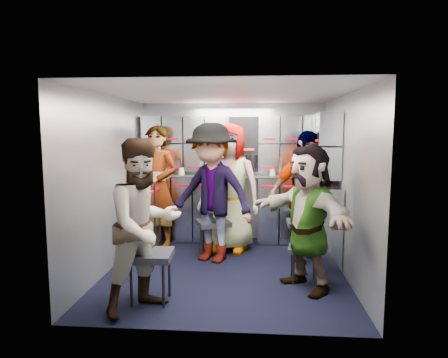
# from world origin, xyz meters

# --- Properties ---
(floor) EXTENTS (3.00, 3.00, 0.00)m
(floor) POSITION_xyz_m (0.00, 0.00, 0.00)
(floor) COLOR black
(floor) RESTS_ON ground
(wall_back) EXTENTS (2.80, 0.04, 2.10)m
(wall_back) POSITION_xyz_m (0.00, 1.50, 1.05)
(wall_back) COLOR #9399A1
(wall_back) RESTS_ON ground
(wall_left) EXTENTS (0.04, 3.00, 2.10)m
(wall_left) POSITION_xyz_m (-1.40, 0.00, 1.05)
(wall_left) COLOR #9399A1
(wall_left) RESTS_ON ground
(wall_right) EXTENTS (0.04, 3.00, 2.10)m
(wall_right) POSITION_xyz_m (1.40, 0.00, 1.05)
(wall_right) COLOR #9399A1
(wall_right) RESTS_ON ground
(ceiling) EXTENTS (2.80, 3.00, 0.02)m
(ceiling) POSITION_xyz_m (0.00, 0.00, 2.10)
(ceiling) COLOR silver
(ceiling) RESTS_ON wall_back
(cart_bank_back) EXTENTS (2.68, 0.38, 0.99)m
(cart_bank_back) POSITION_xyz_m (0.00, 1.29, 0.49)
(cart_bank_back) COLOR #989EA8
(cart_bank_back) RESTS_ON ground
(cart_bank_left) EXTENTS (0.38, 0.76, 0.99)m
(cart_bank_left) POSITION_xyz_m (-1.19, 0.56, 0.49)
(cart_bank_left) COLOR #989EA8
(cart_bank_left) RESTS_ON ground
(counter) EXTENTS (2.68, 0.42, 0.03)m
(counter) POSITION_xyz_m (0.00, 1.29, 1.01)
(counter) COLOR silver
(counter) RESTS_ON cart_bank_back
(locker_bank_back) EXTENTS (2.68, 0.28, 0.82)m
(locker_bank_back) POSITION_xyz_m (0.00, 1.35, 1.49)
(locker_bank_back) COLOR #989EA8
(locker_bank_back) RESTS_ON wall_back
(locker_bank_right) EXTENTS (0.28, 1.00, 0.82)m
(locker_bank_right) POSITION_xyz_m (1.25, 0.70, 1.49)
(locker_bank_right) COLOR #989EA8
(locker_bank_right) RESTS_ON wall_right
(right_cabinet) EXTENTS (0.28, 1.20, 1.00)m
(right_cabinet) POSITION_xyz_m (1.25, 0.60, 0.50)
(right_cabinet) COLOR #989EA8
(right_cabinet) RESTS_ON ground
(coffee_niche) EXTENTS (0.46, 0.16, 0.84)m
(coffee_niche) POSITION_xyz_m (0.18, 1.41, 1.47)
(coffee_niche) COLOR black
(coffee_niche) RESTS_ON wall_back
(red_latch_strip) EXTENTS (2.60, 0.02, 0.03)m
(red_latch_strip) POSITION_xyz_m (0.00, 1.09, 0.88)
(red_latch_strip) COLOR #950011
(red_latch_strip) RESTS_ON cart_bank_back
(jump_seat_near_left) EXTENTS (0.44, 0.42, 0.50)m
(jump_seat_near_left) POSITION_xyz_m (-0.67, -0.94, 0.44)
(jump_seat_near_left) COLOR black
(jump_seat_near_left) RESTS_ON ground
(jump_seat_mid_left) EXTENTS (0.52, 0.51, 0.49)m
(jump_seat_mid_left) POSITION_xyz_m (-0.20, 0.54, 0.43)
(jump_seat_mid_left) COLOR black
(jump_seat_mid_left) RESTS_ON ground
(jump_seat_center) EXTENTS (0.40, 0.38, 0.40)m
(jump_seat_center) POSITION_xyz_m (-0.00, 1.03, 0.36)
(jump_seat_center) COLOR black
(jump_seat_center) RESTS_ON ground
(jump_seat_mid_right) EXTENTS (0.40, 0.38, 0.47)m
(jump_seat_mid_right) POSITION_xyz_m (0.99, 0.66, 0.42)
(jump_seat_mid_right) COLOR black
(jump_seat_mid_right) RESTS_ON ground
(jump_seat_near_right) EXTENTS (0.39, 0.38, 0.41)m
(jump_seat_near_right) POSITION_xyz_m (0.91, -0.30, 0.36)
(jump_seat_near_right) COLOR black
(jump_seat_near_right) RESTS_ON ground
(attendant_standing) EXTENTS (0.75, 0.62, 1.75)m
(attendant_standing) POSITION_xyz_m (-1.05, 0.93, 0.88)
(attendant_standing) COLOR black
(attendant_standing) RESTS_ON ground
(attendant_arc_a) EXTENTS (0.98, 0.99, 1.61)m
(attendant_arc_a) POSITION_xyz_m (-0.67, -1.12, 0.81)
(attendant_arc_a) COLOR black
(attendant_arc_a) RESTS_ON ground
(attendant_arc_b) EXTENTS (1.32, 1.08, 1.78)m
(attendant_arc_b) POSITION_xyz_m (-0.20, 0.36, 0.89)
(attendant_arc_b) COLOR black
(attendant_arc_b) RESTS_ON ground
(attendant_arc_c) EXTENTS (0.98, 0.75, 1.79)m
(attendant_arc_c) POSITION_xyz_m (-0.00, 0.85, 0.89)
(attendant_arc_c) COLOR black
(attendant_arc_c) RESTS_ON ground
(attendant_arc_d) EXTENTS (1.07, 0.76, 1.69)m
(attendant_arc_d) POSITION_xyz_m (0.99, 0.48, 0.84)
(attendant_arc_d) COLOR black
(attendant_arc_d) RESTS_ON ground
(attendant_arc_e) EXTENTS (1.19, 1.45, 1.55)m
(attendant_arc_e) POSITION_xyz_m (0.91, -0.48, 0.78)
(attendant_arc_e) COLOR black
(attendant_arc_e) RESTS_ON ground
(bottle_left) EXTENTS (0.06, 0.06, 0.26)m
(bottle_left) POSITION_xyz_m (-0.45, 1.24, 1.16)
(bottle_left) COLOR white
(bottle_left) RESTS_ON counter
(bottle_mid) EXTENTS (0.06, 0.06, 0.22)m
(bottle_mid) POSITION_xyz_m (-0.08, 1.24, 1.14)
(bottle_mid) COLOR white
(bottle_mid) RESTS_ON counter
(bottle_right) EXTENTS (0.06, 0.06, 0.27)m
(bottle_right) POSITION_xyz_m (0.73, 1.24, 1.16)
(bottle_right) COLOR white
(bottle_right) RESTS_ON counter
(cup_left) EXTENTS (0.09, 0.09, 0.10)m
(cup_left) POSITION_xyz_m (-0.75, 1.23, 1.08)
(cup_left) COLOR tan
(cup_left) RESTS_ON counter
(cup_right) EXTENTS (0.08, 0.08, 0.10)m
(cup_right) POSITION_xyz_m (0.61, 1.23, 1.08)
(cup_right) COLOR tan
(cup_right) RESTS_ON counter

